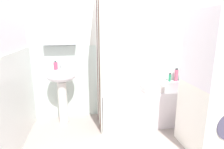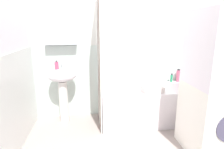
% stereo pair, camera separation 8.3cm
% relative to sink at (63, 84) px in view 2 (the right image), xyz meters
% --- Properties ---
extents(wall_back_tiled, '(3.60, 0.18, 2.40)m').
position_rel_sink_xyz_m(wall_back_tiled, '(1.00, 0.23, 0.50)').
color(wall_back_tiled, white).
rests_on(wall_back_tiled, ground_plane).
extents(wall_left_tiled, '(0.07, 1.81, 2.40)m').
position_rel_sink_xyz_m(wall_left_tiled, '(-0.50, -0.69, 0.48)').
color(wall_left_tiled, white).
rests_on(wall_left_tiled, ground_plane).
extents(sink, '(0.44, 0.34, 0.87)m').
position_rel_sink_xyz_m(sink, '(0.00, 0.00, 0.00)').
color(sink, white).
rests_on(sink, ground_plane).
extents(faucet, '(0.03, 0.12, 0.12)m').
position_rel_sink_xyz_m(faucet, '(0.00, 0.08, 0.29)').
color(faucet, silver).
rests_on(faucet, sink).
extents(soap_dispenser, '(0.06, 0.06, 0.13)m').
position_rel_sink_xyz_m(soap_dispenser, '(-0.07, 0.00, 0.29)').
color(soap_dispenser, '#C64A6E').
rests_on(soap_dispenser, sink).
extents(bathtub, '(1.57, 0.67, 0.56)m').
position_rel_sink_xyz_m(bathtub, '(1.36, -0.14, -0.36)').
color(bathtub, white).
rests_on(bathtub, ground_plane).
extents(shower_curtain, '(0.01, 0.67, 2.00)m').
position_rel_sink_xyz_m(shower_curtain, '(0.56, -0.14, 0.36)').
color(shower_curtain, white).
rests_on(shower_curtain, ground_plane).
extents(lotion_bottle, '(0.06, 0.06, 0.18)m').
position_rel_sink_xyz_m(lotion_bottle, '(2.04, 0.11, 0.01)').
color(lotion_bottle, '#282727').
rests_on(lotion_bottle, bathtub).
extents(body_wash_bottle, '(0.06, 0.06, 0.23)m').
position_rel_sink_xyz_m(body_wash_bottle, '(1.95, 0.12, 0.03)').
color(body_wash_bottle, '#C75470').
rests_on(body_wash_bottle, bathtub).
extents(shampoo_bottle, '(0.04, 0.04, 0.15)m').
position_rel_sink_xyz_m(shampoo_bottle, '(1.83, 0.12, -0.01)').
color(shampoo_bottle, '#208152').
rests_on(shampoo_bottle, bathtub).
extents(towel_folded, '(0.31, 0.23, 0.09)m').
position_rel_sink_xyz_m(towel_folded, '(1.32, -0.35, -0.03)').
color(towel_folded, silver).
rests_on(towel_folded, bathtub).
extents(washer_dryer_stack, '(0.59, 0.62, 1.68)m').
position_rel_sink_xyz_m(washer_dryer_stack, '(1.85, -0.98, 0.20)').
color(washer_dryer_stack, white).
rests_on(washer_dryer_stack, ground_plane).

